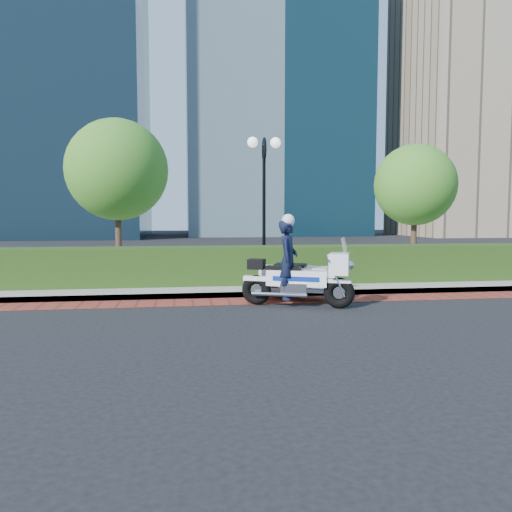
{
  "coord_description": "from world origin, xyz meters",
  "views": [
    {
      "loc": [
        -1.44,
        -9.89,
        1.98
      ],
      "look_at": [
        0.32,
        2.2,
        1.0
      ],
      "focal_mm": 35.0,
      "sensor_mm": 36.0,
      "label": 1
    }
  ],
  "objects": [
    {
      "name": "police_motorcycle",
      "position": [
        1.04,
        1.05,
        0.69
      ],
      "size": [
        2.39,
        2.22,
        2.03
      ],
      "rotation": [
        0.0,
        0.0,
        -0.39
      ],
      "color": "black",
      "rests_on": "ground"
    },
    {
      "name": "sidewalk",
      "position": [
        0.0,
        6.0,
        0.07
      ],
      "size": [
        60.0,
        8.0,
        0.15
      ],
      "primitive_type": "cube",
      "color": "gray",
      "rests_on": "ground"
    },
    {
      "name": "hedge_main",
      "position": [
        0.0,
        3.6,
        0.65
      ],
      "size": [
        18.0,
        1.2,
        1.0
      ],
      "primitive_type": "cube",
      "color": "black",
      "rests_on": "sidewalk"
    },
    {
      "name": "lamppost",
      "position": [
        1.0,
        5.2,
        2.96
      ],
      "size": [
        1.02,
        0.7,
        4.21
      ],
      "color": "black",
      "rests_on": "sidewalk"
    },
    {
      "name": "tower_left",
      "position": [
        -16.0,
        40.0,
        20.0
      ],
      "size": [
        22.0,
        16.0,
        40.0
      ],
      "primitive_type": "cube",
      "color": "black",
      "rests_on": "ground"
    },
    {
      "name": "ground",
      "position": [
        0.0,
        0.0,
        0.0
      ],
      "size": [
        120.0,
        120.0,
        0.0
      ],
      "primitive_type": "plane",
      "color": "black",
      "rests_on": "ground"
    },
    {
      "name": "tower_right",
      "position": [
        28.0,
        38.0,
        14.0
      ],
      "size": [
        14.0,
        12.0,
        28.0
      ],
      "primitive_type": "cube",
      "color": "gray",
      "rests_on": "ground"
    },
    {
      "name": "tower_center",
      "position": [
        8.0,
        44.0,
        23.0
      ],
      "size": [
        18.0,
        15.0,
        46.0
      ],
      "primitive_type": "cube",
      "color": "black",
      "rests_on": "ground"
    },
    {
      "name": "brick_strip",
      "position": [
        0.0,
        1.5,
        0.01
      ],
      "size": [
        60.0,
        1.0,
        0.01
      ],
      "primitive_type": "cube",
      "color": "maroon",
      "rests_on": "ground"
    },
    {
      "name": "tree_b",
      "position": [
        -3.5,
        6.5,
        3.43
      ],
      "size": [
        3.2,
        3.2,
        4.89
      ],
      "color": "#332319",
      "rests_on": "sidewalk"
    },
    {
      "name": "tree_c",
      "position": [
        6.5,
        6.5,
        3.05
      ],
      "size": [
        2.8,
        2.8,
        4.3
      ],
      "color": "#332319",
      "rests_on": "sidewalk"
    }
  ]
}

